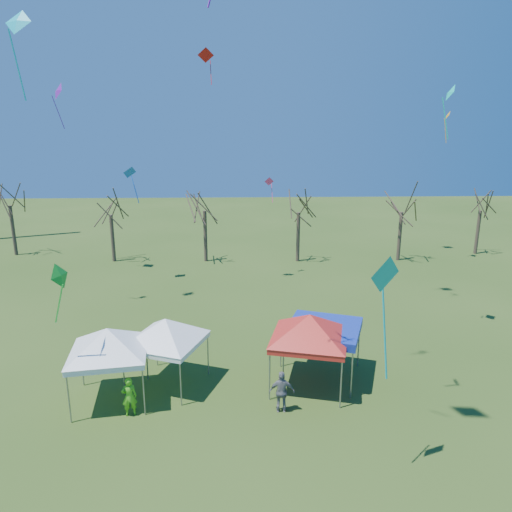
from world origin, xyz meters
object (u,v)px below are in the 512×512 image
at_px(tent_white_mid, 165,323).
at_px(person_green, 129,397).
at_px(tree_0, 7,187).
at_px(tree_1, 109,198).
at_px(tree_4, 403,194).
at_px(tent_red, 310,319).
at_px(tree_3, 299,195).
at_px(tent_blue, 324,330).
at_px(tree_5, 482,195).
at_px(tent_white_west, 107,333).
at_px(person_grey, 282,392).
at_px(tree_2, 204,192).

height_order(tent_white_mid, person_green, tent_white_mid).
distance_m(tree_0, tree_1, 10.47).
relative_size(tree_1, tree_4, 0.96).
relative_size(tent_red, person_green, 2.63).
xyz_separation_m(tree_3, tent_white_mid, (-8.70, -21.22, -3.09)).
bearing_deg(tent_blue, tree_5, 49.90).
distance_m(tree_4, tent_white_mid, 27.98).
xyz_separation_m(tree_0, tent_white_west, (15.95, -25.75, -3.40)).
distance_m(tree_3, person_grey, 24.44).
height_order(tree_0, tent_white_west, tree_0).
height_order(tree_1, tree_4, tree_4).
xyz_separation_m(tree_0, tent_blue, (25.37, -24.11, -4.13)).
height_order(tree_5, person_grey, tree_5).
relative_size(tree_2, tent_blue, 1.96).
relative_size(tent_blue, person_green, 2.49).
distance_m(tent_red, tent_blue, 1.47).
distance_m(tree_3, tree_4, 9.32).
xyz_separation_m(tent_white_mid, person_grey, (5.00, -2.38, -2.09)).
height_order(tree_0, tent_blue, tree_0).
bearing_deg(tree_5, tent_white_west, -139.51).
bearing_deg(person_green, person_grey, 165.80).
distance_m(tree_5, tent_white_west, 37.72).
xyz_separation_m(tent_blue, person_green, (-8.39, -2.83, -1.51)).
relative_size(tree_0, person_green, 5.03).
height_order(tree_3, tree_5, tree_3).
bearing_deg(person_grey, tree_2, -76.91).
bearing_deg(tree_1, tent_white_west, -75.70).
bearing_deg(tree_5, person_grey, -129.86).
bearing_deg(tree_1, tree_2, -1.85).
xyz_separation_m(tent_red, person_green, (-7.59, -1.98, -2.40)).
bearing_deg(tree_5, tree_3, -173.48).
xyz_separation_m(tree_1, tent_blue, (15.29, -21.38, -3.44)).
bearing_deg(person_green, tree_3, -127.03).
bearing_deg(tree_2, tent_white_west, -96.36).
height_order(tree_5, person_green, tree_5).
relative_size(tree_2, tent_red, 1.85).
bearing_deg(tent_white_west, tree_4, 47.84).
height_order(tree_0, tree_4, tree_0).
xyz_separation_m(tree_3, tent_blue, (-1.51, -20.77, -3.73)).
height_order(tree_4, person_green, tree_4).
distance_m(tree_2, tree_4, 17.73).
distance_m(tree_4, person_green, 30.86).
relative_size(tent_white_west, tent_blue, 1.03).
distance_m(tree_2, tent_blue, 22.55).
bearing_deg(tree_3, tent_red, -96.10).
xyz_separation_m(tree_0, tree_2, (18.48, -3.01, -0.20)).
distance_m(tree_0, person_green, 32.35).
bearing_deg(tent_white_west, tree_0, 121.77).
xyz_separation_m(tree_5, tent_white_west, (-28.62, -24.43, -2.64)).
bearing_deg(person_green, tree_0, -72.06).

